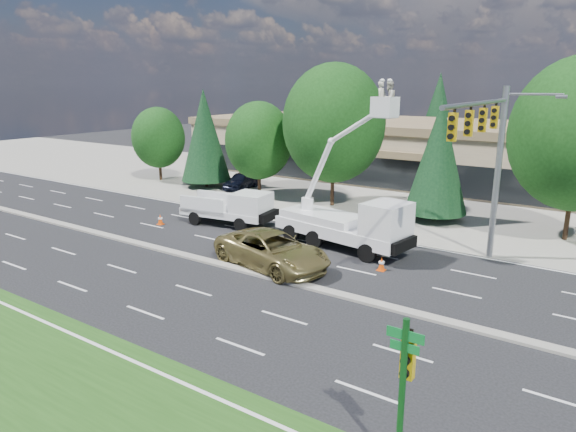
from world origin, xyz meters
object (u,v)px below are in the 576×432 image
Objects in this scene: utility_pickup at (232,211)px; bucket_truck at (353,215)px; signal_mast at (491,149)px; minivan at (272,250)px; street_sign_pole at (404,378)px.

bucket_truck is at bearing -8.94° from utility_pickup.
signal_mast is at bearing 17.34° from bucket_truck.
bucket_truck is at bearing -12.65° from minivan.
signal_mast is 16.49m from utility_pickup.
utility_pickup is at bearing 140.25° from street_sign_pole.
bucket_truck is (-6.76, -0.97, -4.04)m from signal_mast.
bucket_truck reaches higher than street_sign_pole.
utility_pickup reaches higher than minivan.
signal_mast is 1.56× the size of minivan.
signal_mast reaches higher than street_sign_pole.
minivan is (-10.83, 9.72, -1.54)m from street_sign_pole.
street_sign_pole reaches higher than utility_pickup.
street_sign_pole is at bearing -47.46° from utility_pickup.
utility_pickup is 0.67× the size of bucket_truck.
utility_pickup is at bearing -172.08° from bucket_truck.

